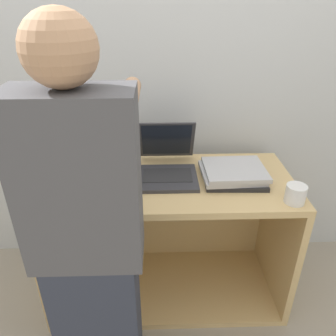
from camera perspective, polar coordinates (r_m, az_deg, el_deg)
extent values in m
plane|color=#9E9384|center=(2.05, 0.21, -26.24)|extent=(12.00, 12.00, 0.00)
cube|color=silver|center=(1.97, -0.47, 14.37)|extent=(8.00, 0.05, 2.40)
cube|color=tan|center=(1.75, -0.09, -2.56)|extent=(1.34, 0.61, 0.04)
cube|color=tan|center=(2.23, -0.08, -19.55)|extent=(1.34, 0.61, 0.04)
cube|color=tan|center=(2.06, -18.98, -11.83)|extent=(0.04, 0.61, 0.72)
cube|color=tan|center=(2.09, 18.50, -11.13)|extent=(0.04, 0.61, 0.72)
cube|color=tan|center=(2.20, -0.31, -7.21)|extent=(1.27, 0.04, 0.72)
cube|color=#333338|center=(1.73, -0.10, -1.76)|extent=(0.31, 0.27, 0.02)
cube|color=#28282B|center=(1.74, -0.11, -1.25)|extent=(0.26, 0.15, 0.00)
cube|color=#333338|center=(1.85, -0.28, 4.87)|extent=(0.31, 0.13, 0.25)
cube|color=black|center=(1.85, -0.28, 4.88)|extent=(0.28, 0.11, 0.22)
cube|color=slate|center=(1.76, -11.56, -1.77)|extent=(0.33, 0.29, 0.02)
cube|color=gray|center=(1.75, -11.66, -1.15)|extent=(0.32, 0.28, 0.02)
cube|color=#232326|center=(1.73, -11.41, -0.56)|extent=(0.32, 0.29, 0.02)
cube|color=gray|center=(1.73, -11.61, 0.24)|extent=(0.32, 0.28, 0.02)
cube|color=#232326|center=(1.77, 11.33, -1.56)|extent=(0.32, 0.28, 0.02)
cube|color=#B7B7BC|center=(1.76, 11.00, -0.84)|extent=(0.33, 0.29, 0.02)
cube|color=#B7B7BC|center=(1.75, 11.53, -0.25)|extent=(0.32, 0.28, 0.02)
cube|color=#2D3342|center=(1.60, -11.66, -25.20)|extent=(0.34, 0.20, 0.80)
cube|color=#4C4C51|center=(1.12, -15.16, -2.68)|extent=(0.40, 0.20, 0.63)
sphere|color=tan|center=(0.98, -18.40, 19.08)|extent=(0.22, 0.22, 0.22)
cylinder|color=tan|center=(1.31, -20.99, 11.55)|extent=(0.07, 0.32, 0.07)
cylinder|color=tan|center=(1.25, -6.66, 12.39)|extent=(0.07, 0.32, 0.07)
cylinder|color=white|center=(1.65, 21.33, -4.25)|extent=(0.10, 0.10, 0.09)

